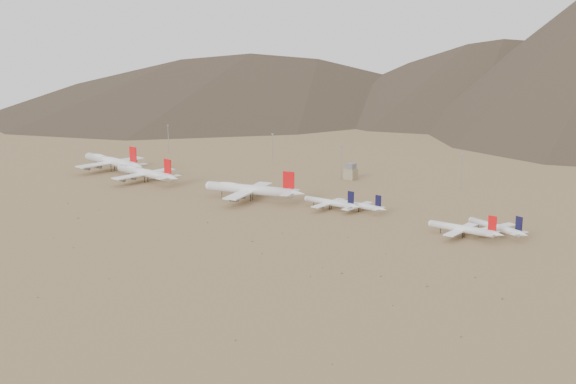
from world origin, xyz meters
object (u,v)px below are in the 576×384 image
Objects in this scene: widebody_east at (250,189)px; control_tower at (351,172)px; narrowbody_b at (360,205)px; narrowbody_a at (331,203)px; widebody_west at (112,161)px; widebody_centre at (145,173)px.

widebody_east reaches higher than control_tower.
control_tower is at bearing 66.97° from widebody_east.
narrowbody_a is at bearing -158.74° from narrowbody_b.
widebody_east is at bearing -99.31° from control_tower.
widebody_west is 6.26× the size of control_tower.
narrowbody_b reaches higher than control_tower.
widebody_west is 53.68m from widebody_centre.
widebody_west is 1.11× the size of widebody_centre.
widebody_centre is at bearing 167.10° from widebody_east.
widebody_west is 151.04m from widebody_east.
widebody_west reaches higher than control_tower.
widebody_west is 1.06× the size of widebody_east.
control_tower is (114.53, 98.69, -1.63)m from widebody_centre.
control_tower is (-58.16, 80.48, 1.22)m from narrowbody_b.
widebody_centre is 151.19m from control_tower.
widebody_east is 5.91× the size of control_tower.
control_tower is at bearing 116.27° from narrowbody_a.
widebody_west is 187.10m from control_tower.
widebody_centre is 1.77× the size of narrowbody_b.
narrowbody_a is (207.00, -1.05, -3.21)m from widebody_west.
widebody_west reaches higher than narrowbody_a.
widebody_east is (150.56, -11.98, -0.31)m from widebody_west.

